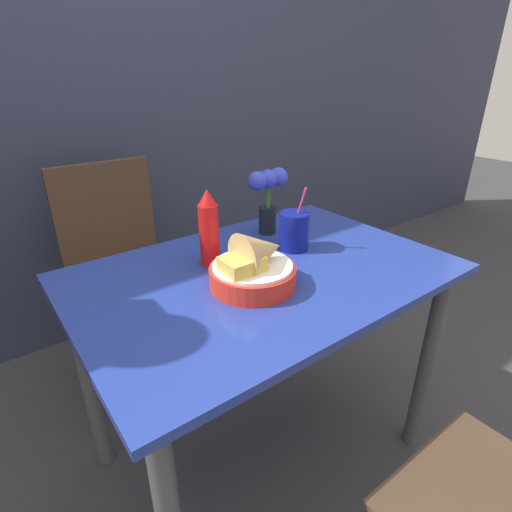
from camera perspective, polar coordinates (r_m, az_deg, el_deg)
ground_plane at (r=1.61m, az=0.88°, el=-25.79°), size 12.00×12.00×0.00m
wall_window at (r=2.02m, az=-20.91°, el=25.17°), size 7.00×0.06×2.60m
dining_table at (r=1.19m, az=1.07°, el=-6.85°), size 1.05×0.71×0.73m
chair_far_window at (r=1.76m, az=-19.07°, el=-0.19°), size 0.40×0.40×0.92m
food_basket at (r=1.03m, az=-0.14°, el=-1.44°), size 0.23×0.23×0.15m
ketchup_bottle at (r=1.13m, az=-6.75°, el=3.82°), size 0.06×0.06×0.23m
drink_cup at (r=1.26m, az=5.44°, el=3.43°), size 0.09×0.09×0.20m
flower_vase at (r=1.35m, az=1.71°, el=9.10°), size 0.15×0.06×0.22m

